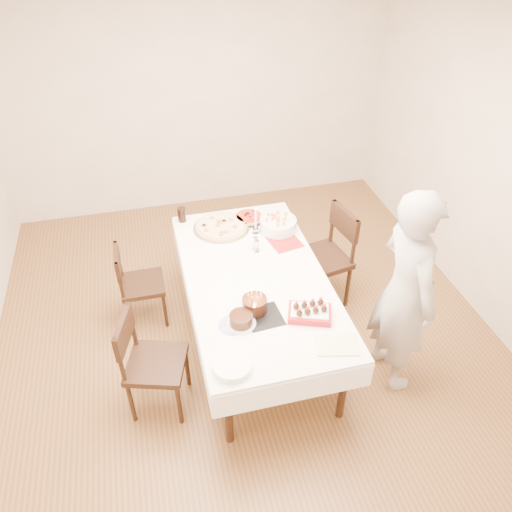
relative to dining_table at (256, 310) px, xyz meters
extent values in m
plane|color=brown|center=(-0.07, 0.05, -0.38)|extent=(5.00, 5.00, 0.00)
cube|color=beige|center=(-0.07, 2.55, 0.98)|extent=(4.50, 0.04, 2.70)
cube|color=beige|center=(2.18, 0.05, 0.98)|extent=(0.04, 5.00, 2.70)
plane|color=white|center=(-0.07, 0.05, 2.33)|extent=(5.00, 5.00, 0.00)
cube|color=white|center=(0.00, 0.00, 0.00)|extent=(1.55, 2.33, 0.75)
imported|color=#BCB8B2|center=(1.01, -0.62, 0.51)|extent=(0.47, 0.67, 1.78)
cylinder|color=beige|center=(-0.14, 0.77, 0.40)|extent=(0.58, 0.58, 0.04)
cylinder|color=red|center=(0.14, 0.85, 0.40)|extent=(0.35, 0.35, 0.04)
cube|color=#B21E1E|center=(0.37, 0.41, 0.38)|extent=(0.31, 0.31, 0.01)
cylinder|color=white|center=(0.37, 0.61, 0.44)|extent=(0.43, 0.43, 0.11)
cylinder|color=white|center=(0.15, 0.62, 0.51)|extent=(0.07, 0.07, 0.28)
cylinder|color=black|center=(-0.48, 0.98, 0.45)|extent=(0.10, 0.10, 0.14)
cylinder|color=black|center=(-0.24, -0.50, 0.42)|extent=(0.25, 0.25, 0.09)
cube|color=black|center=(-0.06, -0.46, 0.38)|extent=(0.29, 0.29, 0.01)
cylinder|color=#33170D|center=(-0.11, -0.38, 0.47)|extent=(0.25, 0.25, 0.17)
cube|color=beige|center=(0.37, -0.87, 0.38)|extent=(0.34, 0.27, 0.03)
cylinder|color=white|center=(-0.39, -0.89, 0.40)|extent=(0.28, 0.28, 0.06)
cylinder|color=white|center=(-0.30, -0.49, 0.38)|extent=(0.24, 0.24, 0.01)
camera|label=1|loc=(-0.77, -3.06, 3.04)|focal=35.00mm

